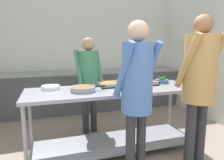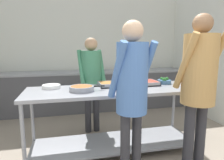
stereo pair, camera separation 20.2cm
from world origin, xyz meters
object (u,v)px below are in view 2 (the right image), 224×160
Objects in this scene: broccoli_bowl at (164,81)px; guest_serving_left at (132,85)px; serving_tray_roast at (113,84)px; cook_behind_counter at (92,75)px; guest_serving_right at (199,78)px; sauce_pan at (82,88)px; plate_stack at (51,86)px; serving_tray_vegetables at (143,83)px.

broccoli_bowl is 0.12× the size of guest_serving_left.
serving_tray_roast is 0.26× the size of cook_behind_counter.
guest_serving_right reaches higher than guest_serving_left.
plate_stack is at bearing 145.84° from sauce_pan.
serving_tray_roast is at bearing -65.82° from cook_behind_counter.
sauce_pan is at bearing 126.86° from guest_serving_left.
cook_behind_counter is (-1.03, 0.54, 0.06)m from broccoli_bowl.
guest_serving_right is (1.61, -0.88, 0.19)m from plate_stack.
cook_behind_counter is at bearing 39.46° from plate_stack.
serving_tray_roast is at bearing 131.80° from guest_serving_right.
cook_behind_counter is at bearing 152.47° from broccoli_bowl.
sauce_pan reaches higher than plate_stack.
serving_tray_roast is at bearing 25.69° from sauce_pan.
guest_serving_left is at bearing -45.95° from plate_stack.
plate_stack is 0.85m from serving_tray_roast.
cook_behind_counter is at bearing 73.58° from sauce_pan.
sauce_pan is 1.08× the size of serving_tray_roast.
serving_tray_roast is at bearing 89.22° from guest_serving_left.
serving_tray_roast is at bearing -179.97° from broccoli_bowl.
broccoli_bowl is at bearing -27.53° from cook_behind_counter.
guest_serving_right is at bearing -92.70° from broccoli_bowl.
broccoli_bowl is 0.86m from guest_serving_right.
guest_serving_left reaches higher than serving_tray_vegetables.
serving_tray_vegetables is 2.02× the size of broccoli_bowl.
sauce_pan is 0.28× the size of cook_behind_counter.
broccoli_bowl is (1.26, 0.23, 0.00)m from sauce_pan.
plate_stack is 1.84m from guest_serving_right.
guest_serving_right is at bearing -48.20° from serving_tray_roast.
cook_behind_counter is at bearing 141.98° from serving_tray_vegetables.
broccoli_bowl reaches higher than serving_tray_roast.
guest_serving_left is (0.84, -0.87, 0.15)m from plate_stack.
guest_serving_left reaches higher than broccoli_bowl.
serving_tray_roast is 1.01× the size of serving_tray_vegetables.
broccoli_bowl is at bearing -1.26° from plate_stack.
broccoli_bowl reaches higher than serving_tray_vegetables.
serving_tray_vegetables is 0.91m from guest_serving_right.
guest_serving_left is (-0.80, -0.83, 0.14)m from broccoli_bowl.
guest_serving_right is 1.13× the size of cook_behind_counter.
serving_tray_roast is 0.45m from serving_tray_vegetables.
guest_serving_left is at bearing -90.78° from serving_tray_roast.
plate_stack is at bearing -140.54° from cook_behind_counter.
plate_stack is at bearing 178.74° from broccoli_bowl.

